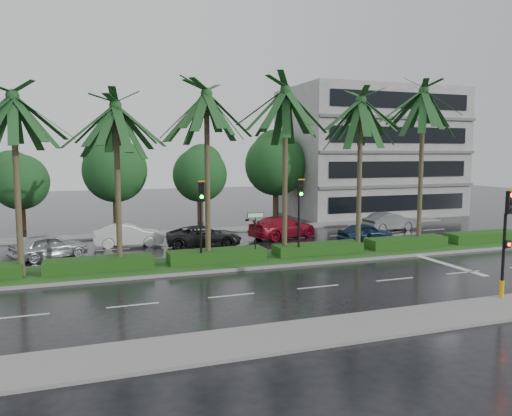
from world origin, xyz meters
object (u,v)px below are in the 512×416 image
object	(u,v)px
street_sign	(255,224)
car_silver	(49,246)
car_red	(283,227)
car_grey	(390,221)
signal_near	(506,239)
car_blue	(366,233)
car_darkgrey	(204,236)
car_white	(128,235)
signal_median_left	(201,210)

from	to	relation	value
street_sign	car_silver	distance (m)	11.71
car_red	car_grey	size ratio (longest dim) A/B	1.24
street_sign	signal_near	bearing A→B (deg)	-54.66
car_red	car_blue	distance (m)	5.70
car_darkgrey	car_grey	distance (m)	15.06
car_white	car_darkgrey	distance (m)	4.83
signal_median_left	car_blue	bearing A→B (deg)	17.13
car_silver	car_darkgrey	world-z (taller)	car_silver
car_white	car_darkgrey	size ratio (longest dim) A/B	0.90
signal_median_left	street_sign	distance (m)	3.13
car_blue	car_grey	bearing A→B (deg)	-54.12
signal_near	car_red	bearing A→B (deg)	98.37
signal_median_left	car_silver	size ratio (longest dim) A/B	1.05
car_darkgrey	street_sign	bearing A→B (deg)	-157.85
car_white	car_blue	distance (m)	15.46
signal_near	car_darkgrey	size ratio (longest dim) A/B	0.92
car_blue	street_sign	bearing A→B (deg)	106.88
car_white	car_red	xyz separation A→B (m)	(10.47, -0.38, 0.06)
car_grey	signal_median_left	bearing A→B (deg)	108.08
car_grey	car_blue	bearing A→B (deg)	123.92
street_sign	car_red	size ratio (longest dim) A/B	0.50
car_silver	car_blue	size ratio (longest dim) A/B	1.09
signal_median_left	car_darkgrey	bearing A→B (deg)	75.10
car_white	signal_median_left	bearing A→B (deg)	-158.18
street_sign	car_red	world-z (taller)	street_sign
car_grey	car_silver	bearing A→B (deg)	89.21
car_silver	signal_median_left	bearing A→B (deg)	-148.42
signal_median_left	car_white	world-z (taller)	signal_median_left
signal_median_left	car_white	bearing A→B (deg)	111.29
street_sign	car_darkgrey	xyz separation A→B (m)	(-1.45, 5.64, -1.46)
street_sign	signal_median_left	bearing A→B (deg)	-176.53
signal_near	street_sign	distance (m)	12.11
signal_near	street_sign	world-z (taller)	signal_near
car_silver	car_grey	xyz separation A→B (m)	(24.01, 2.36, -0.01)
street_sign	car_grey	bearing A→B (deg)	28.51
signal_median_left	car_darkgrey	xyz separation A→B (m)	(1.55, 5.82, -2.34)
signal_near	car_blue	distance (m)	13.67
signal_near	car_silver	bearing A→B (deg)	139.68
street_sign	car_grey	world-z (taller)	street_sign
car_white	car_blue	size ratio (longest dim) A/B	1.13
car_silver	car_red	world-z (taller)	car_red
signal_median_left	car_red	xyz separation A→B (m)	(7.51, 7.20, -2.24)
car_white	car_grey	size ratio (longest dim) A/B	1.01
car_silver	car_darkgrey	distance (m)	9.07
signal_near	car_red	xyz separation A→B (m)	(-2.49, 16.89, -1.74)
car_darkgrey	car_grey	world-z (taller)	car_grey
street_sign	car_red	distance (m)	8.45
signal_median_left	car_darkgrey	world-z (taller)	signal_median_left
car_darkgrey	car_blue	size ratio (longest dim) A/B	1.26
signal_median_left	car_blue	xyz separation A→B (m)	(12.01, 3.70, -2.35)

